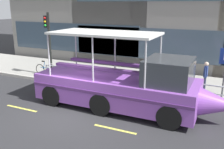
# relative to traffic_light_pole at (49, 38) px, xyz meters

# --- Properties ---
(ground_plane) EXTENTS (120.00, 120.00, 0.00)m
(ground_plane) POSITION_rel_traffic_light_pole_xyz_m (4.30, -3.87, -2.63)
(ground_plane) COLOR #2B2B2D
(sidewalk) EXTENTS (32.00, 4.80, 0.18)m
(sidewalk) POSITION_rel_traffic_light_pole_xyz_m (4.30, 1.73, -2.54)
(sidewalk) COLOR #99968E
(sidewalk) RESTS_ON ground_plane
(curb_edge) EXTENTS (32.00, 0.18, 0.18)m
(curb_edge) POSITION_rel_traffic_light_pole_xyz_m (4.30, -0.76, -2.54)
(curb_edge) COLOR #B2ADA3
(curb_edge) RESTS_ON ground_plane
(lane_centreline) EXTENTS (25.80, 0.12, 0.01)m
(lane_centreline) POSITION_rel_traffic_light_pole_xyz_m (4.30, -4.60, -2.63)
(lane_centreline) COLOR #DBD64C
(lane_centreline) RESTS_ON ground_plane
(curb_guardrail) EXTENTS (11.38, 0.09, 0.85)m
(curb_guardrail) POSITION_rel_traffic_light_pole_xyz_m (5.65, -0.42, -1.87)
(curb_guardrail) COLOR #9EA0A8
(curb_guardrail) RESTS_ON sidewalk
(traffic_light_pole) EXTENTS (0.24, 0.46, 4.04)m
(traffic_light_pole) POSITION_rel_traffic_light_pole_xyz_m (0.00, 0.00, 0.00)
(traffic_light_pole) COLOR black
(traffic_light_pole) RESTS_ON sidewalk
(leaned_bicycle) EXTENTS (1.74, 0.46, 0.96)m
(leaned_bicycle) POSITION_rel_traffic_light_pole_xyz_m (-0.29, -0.09, -2.07)
(leaned_bicycle) COLOR black
(leaned_bicycle) RESTS_ON sidewalk
(duck_tour_boat) EXTENTS (9.34, 2.65, 3.49)m
(duck_tour_boat) POSITION_rel_traffic_light_pole_xyz_m (6.31, -2.51, -1.52)
(duck_tour_boat) COLOR purple
(duck_tour_boat) RESTS_ON ground_plane
(pedestrian_near_bow) EXTENTS (0.22, 0.47, 1.61)m
(pedestrian_near_bow) POSITION_rel_traffic_light_pole_xyz_m (9.40, 1.04, -1.47)
(pedestrian_near_bow) COLOR #1E2338
(pedestrian_near_bow) RESTS_ON sidewalk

